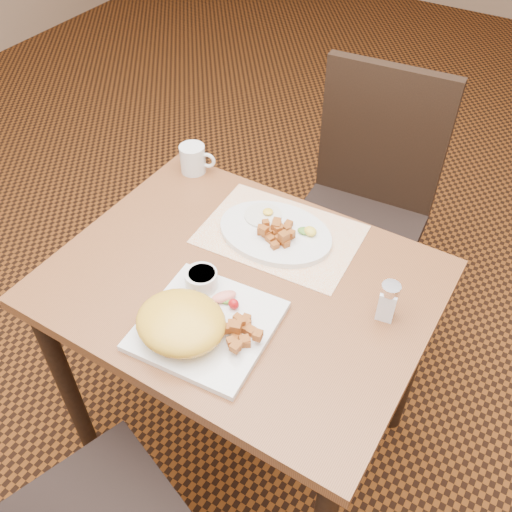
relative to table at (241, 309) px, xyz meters
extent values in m
plane|color=black|center=(0.00, 0.00, -0.64)|extent=(8.00, 8.00, 0.00)
cube|color=brown|center=(0.00, 0.00, 0.09)|extent=(0.90, 0.70, 0.03)
cylinder|color=black|center=(-0.40, -0.30, -0.28)|extent=(0.05, 0.05, 0.71)
cylinder|color=black|center=(-0.40, 0.30, -0.28)|extent=(0.05, 0.05, 0.71)
cylinder|color=black|center=(0.40, 0.30, -0.28)|extent=(0.05, 0.05, 0.71)
cylinder|color=black|center=(-0.11, -0.38, -0.43)|extent=(0.04, 0.04, 0.42)
cube|color=black|center=(0.05, 0.61, -0.19)|extent=(0.45, 0.45, 0.05)
cylinder|color=black|center=(0.22, 0.81, -0.43)|extent=(0.04, 0.04, 0.42)
cylinder|color=black|center=(0.25, 0.45, -0.43)|extent=(0.04, 0.04, 0.42)
cylinder|color=black|center=(-0.14, 0.77, -0.43)|extent=(0.04, 0.04, 0.42)
cylinder|color=black|center=(-0.11, 0.42, -0.43)|extent=(0.04, 0.04, 0.42)
cube|color=black|center=(0.04, 0.81, 0.08)|extent=(0.42, 0.08, 0.50)
cube|color=white|center=(0.00, 0.19, 0.11)|extent=(0.42, 0.31, 0.00)
cube|color=silver|center=(0.02, -0.16, 0.12)|extent=(0.30, 0.30, 0.02)
ellipsoid|color=gold|center=(-0.01, -0.21, 0.16)|extent=(0.20, 0.18, 0.07)
ellipsoid|color=gold|center=(0.01, -0.23, 0.14)|extent=(0.08, 0.07, 0.03)
ellipsoid|color=gold|center=(-0.07, -0.18, 0.14)|extent=(0.08, 0.07, 0.03)
cylinder|color=silver|center=(-0.06, -0.08, 0.15)|extent=(0.08, 0.08, 0.04)
cylinder|color=beige|center=(-0.06, -0.08, 0.16)|extent=(0.06, 0.06, 0.01)
ellipsoid|color=#387223|center=(0.01, -0.09, 0.13)|extent=(0.04, 0.03, 0.01)
ellipsoid|color=red|center=(0.04, -0.10, 0.14)|extent=(0.03, 0.02, 0.03)
ellipsoid|color=#F28C72|center=(0.01, -0.09, 0.14)|extent=(0.06, 0.07, 0.02)
cylinder|color=white|center=(-0.06, 0.21, 0.13)|extent=(0.10, 0.10, 0.01)
ellipsoid|color=yellow|center=(-0.05, 0.22, 0.14)|extent=(0.03, 0.03, 0.01)
ellipsoid|color=#387223|center=(0.06, 0.21, 0.13)|extent=(0.05, 0.04, 0.01)
ellipsoid|color=yellow|center=(0.08, 0.21, 0.14)|extent=(0.04, 0.04, 0.02)
cube|color=white|center=(0.34, 0.08, 0.15)|extent=(0.04, 0.04, 0.08)
cylinder|color=silver|center=(0.34, 0.08, 0.20)|extent=(0.05, 0.05, 0.02)
cylinder|color=silver|center=(-0.36, 0.30, 0.15)|extent=(0.07, 0.07, 0.08)
torus|color=silver|center=(-0.32, 0.32, 0.15)|extent=(0.05, 0.02, 0.05)
cube|color=#A9571B|center=(0.07, -0.12, 0.13)|extent=(0.02, 0.02, 0.02)
cube|color=#A9571B|center=(0.08, -0.16, 0.15)|extent=(0.02, 0.02, 0.01)
cube|color=#A9571B|center=(0.12, -0.17, 0.13)|extent=(0.02, 0.02, 0.02)
cube|color=#A9571B|center=(0.08, -0.15, 0.15)|extent=(0.02, 0.02, 0.01)
cube|color=#A9571B|center=(0.09, -0.16, 0.15)|extent=(0.03, 0.03, 0.02)
cube|color=#A9571B|center=(0.08, -0.17, 0.15)|extent=(0.03, 0.03, 0.02)
cube|color=#A9571B|center=(0.09, -0.14, 0.15)|extent=(0.02, 0.02, 0.02)
cube|color=#A9571B|center=(0.10, -0.18, 0.13)|extent=(0.02, 0.02, 0.02)
cube|color=#A9571B|center=(0.09, -0.11, 0.13)|extent=(0.02, 0.02, 0.01)
cube|color=#A9571B|center=(0.12, -0.20, 0.15)|extent=(0.02, 0.02, 0.02)
cube|color=#A9571B|center=(0.10, -0.19, 0.15)|extent=(0.02, 0.02, 0.02)
cube|color=#A9571B|center=(0.09, -0.13, 0.13)|extent=(0.02, 0.02, 0.02)
cube|color=#A9571B|center=(0.10, -0.14, 0.13)|extent=(0.02, 0.02, 0.02)
cube|color=#A9571B|center=(0.12, -0.19, 0.15)|extent=(0.02, 0.02, 0.01)
cube|color=#A9571B|center=(0.12, -0.17, 0.13)|extent=(0.03, 0.03, 0.02)
cube|color=#A9571B|center=(0.10, -0.17, 0.13)|extent=(0.02, 0.02, 0.01)
cube|color=#A9571B|center=(0.09, -0.13, 0.13)|extent=(0.02, 0.02, 0.02)
cube|color=#A9571B|center=(0.12, -0.14, 0.13)|extent=(0.02, 0.02, 0.02)
cube|color=#A9571B|center=(0.14, -0.15, 0.15)|extent=(0.02, 0.02, 0.02)
cube|color=#A9571B|center=(-0.01, 0.16, 0.14)|extent=(0.02, 0.02, 0.02)
cube|color=#A9571B|center=(-0.03, 0.15, 0.14)|extent=(0.03, 0.03, 0.02)
cube|color=#A9571B|center=(0.05, 0.17, 0.15)|extent=(0.02, 0.02, 0.01)
cube|color=#A9571B|center=(0.02, 0.19, 0.14)|extent=(0.02, 0.02, 0.02)
cube|color=#A9571B|center=(0.00, 0.14, 0.14)|extent=(0.02, 0.02, 0.02)
cube|color=#A9571B|center=(0.03, 0.17, 0.14)|extent=(0.02, 0.02, 0.02)
cube|color=#A9571B|center=(0.04, 0.14, 0.16)|extent=(0.03, 0.03, 0.02)
cube|color=#A9571B|center=(0.00, 0.17, 0.16)|extent=(0.03, 0.03, 0.02)
cube|color=#A9571B|center=(0.01, 0.16, 0.15)|extent=(0.02, 0.02, 0.02)
cube|color=#A9571B|center=(0.02, 0.15, 0.14)|extent=(0.02, 0.02, 0.02)
cube|color=#A9571B|center=(0.02, 0.12, 0.14)|extent=(0.02, 0.02, 0.02)
cube|color=#A9571B|center=(-0.03, 0.17, 0.15)|extent=(0.02, 0.02, 0.02)
cube|color=#A9571B|center=(-0.01, 0.15, 0.14)|extent=(0.02, 0.03, 0.02)
cube|color=#A9571B|center=(-0.02, 0.20, 0.14)|extent=(0.02, 0.02, 0.02)
cube|color=#A9571B|center=(0.02, 0.16, 0.14)|extent=(0.03, 0.03, 0.02)
cube|color=#A9571B|center=(0.04, 0.14, 0.14)|extent=(0.02, 0.02, 0.02)
cube|color=#A9571B|center=(0.01, 0.17, 0.14)|extent=(0.02, 0.02, 0.02)
cube|color=#A9571B|center=(0.01, 0.21, 0.14)|extent=(0.02, 0.02, 0.02)
cube|color=#A9571B|center=(0.01, 0.16, 0.14)|extent=(0.03, 0.03, 0.02)
cube|color=#A9571B|center=(0.04, 0.18, 0.14)|extent=(0.03, 0.03, 0.02)
cube|color=#A9571B|center=(-0.02, 0.14, 0.15)|extent=(0.02, 0.02, 0.02)
cube|color=#A9571B|center=(0.01, 0.16, 0.14)|extent=(0.03, 0.03, 0.02)
cube|color=#A9571B|center=(0.01, 0.17, 0.15)|extent=(0.03, 0.03, 0.02)
camera|label=1|loc=(0.53, -0.79, 1.11)|focal=40.00mm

